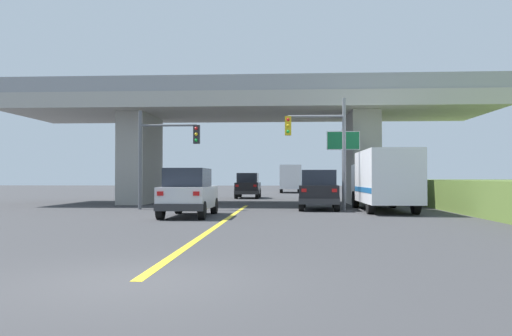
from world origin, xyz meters
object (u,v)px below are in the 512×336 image
box_truck (384,179)px  traffic_signal_nearside (324,141)px  highway_sign (343,148)px  semi_truck_distant (290,178)px  suv_crossing (319,190)px  sedan_oncoming (248,186)px  traffic_signal_farside (161,147)px  suv_lead (189,192)px

box_truck → traffic_signal_nearside: traffic_signal_nearside is taller
highway_sign → semi_truck_distant: size_ratio=0.67×
traffic_signal_nearside → semi_truck_distant: bearing=92.6°
semi_truck_distant → suv_crossing: bearing=-87.7°
suv_crossing → sedan_oncoming: size_ratio=1.00×
highway_sign → semi_truck_distant: highway_sign is taller
traffic_signal_farside → sedan_oncoming: bearing=77.7°
traffic_signal_nearside → traffic_signal_farside: traffic_signal_nearside is taller
suv_lead → sedan_oncoming: size_ratio=1.02×
suv_crossing → highway_sign: highway_sign is taller
box_truck → suv_lead: bearing=-155.3°
highway_sign → semi_truck_distant: bearing=95.5°
sedan_oncoming → highway_sign: highway_sign is taller
traffic_signal_nearside → traffic_signal_farside: size_ratio=1.10×
suv_crossing → suv_lead: bearing=-134.2°
suv_crossing → semi_truck_distant: size_ratio=0.68×
box_truck → highway_sign: size_ratio=1.68×
sedan_oncoming → traffic_signal_nearside: bearing=-72.4°
suv_lead → box_truck: box_truck is taller
semi_truck_distant → suv_lead: bearing=-97.1°
traffic_signal_nearside → traffic_signal_farside: (-8.35, 0.28, -0.27)m
suv_lead → traffic_signal_farside: 5.86m
box_truck → highway_sign: 4.44m
box_truck → traffic_signal_nearside: 3.49m
sedan_oncoming → traffic_signal_farside: (-3.36, -15.42, 2.20)m
suv_lead → semi_truck_distant: semi_truck_distant is taller
traffic_signal_farside → highway_sign: traffic_signal_farside is taller
highway_sign → suv_lead: bearing=-132.9°
suv_crossing → box_truck: size_ratio=0.60×
suv_crossing → highway_sign: 3.77m
traffic_signal_farside → highway_sign: 10.10m
sedan_oncoming → traffic_signal_nearside: 16.66m
sedan_oncoming → traffic_signal_farside: 15.94m
traffic_signal_nearside → highway_sign: (1.31, 3.23, -0.19)m
semi_truck_distant → sedan_oncoming: bearing=-102.3°
suv_crossing → box_truck: box_truck is taller
traffic_signal_farside → semi_truck_distant: (6.90, 31.59, -1.61)m
suv_lead → highway_sign: size_ratio=1.03×
suv_crossing → highway_sign: size_ratio=1.02×
box_truck → sedan_oncoming: size_ratio=1.66×
suv_lead → highway_sign: bearing=47.1°
highway_sign → box_truck: bearing=-67.5°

